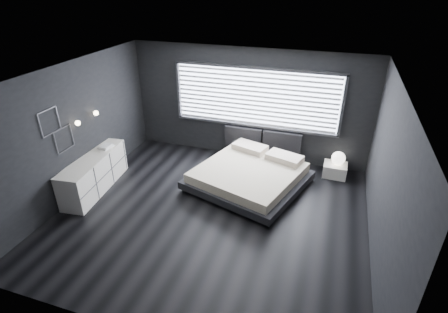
% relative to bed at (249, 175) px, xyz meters
% --- Properties ---
extents(room, '(6.04, 6.00, 2.80)m').
position_rel_bed_xyz_m(room, '(-0.45, -1.31, 1.12)').
color(room, black).
rests_on(room, ground).
extents(window, '(4.14, 0.09, 1.52)m').
position_rel_bed_xyz_m(window, '(-0.25, 1.39, 1.33)').
color(window, white).
rests_on(window, ground).
extents(headboard, '(1.96, 0.16, 0.52)m').
position_rel_bed_xyz_m(headboard, '(-0.01, 1.33, 0.29)').
color(headboard, black).
rests_on(headboard, ground).
extents(sconce_near, '(0.18, 0.11, 0.11)m').
position_rel_bed_xyz_m(sconce_near, '(-3.34, -1.26, 1.32)').
color(sconce_near, silver).
rests_on(sconce_near, ground).
extents(sconce_far, '(0.18, 0.11, 0.11)m').
position_rel_bed_xyz_m(sconce_far, '(-3.34, -0.66, 1.32)').
color(sconce_far, silver).
rests_on(sconce_far, ground).
extents(wall_art_upper, '(0.01, 0.48, 0.48)m').
position_rel_bed_xyz_m(wall_art_upper, '(-3.43, -1.86, 1.57)').
color(wall_art_upper, '#47474C').
rests_on(wall_art_upper, ground).
extents(wall_art_lower, '(0.01, 0.48, 0.48)m').
position_rel_bed_xyz_m(wall_art_lower, '(-3.43, -1.61, 1.10)').
color(wall_art_lower, '#47474C').
rests_on(wall_art_lower, ground).
extents(bed, '(2.84, 2.77, 0.59)m').
position_rel_bed_xyz_m(bed, '(0.00, 0.00, 0.00)').
color(bed, black).
rests_on(bed, ground).
extents(nightstand, '(0.54, 0.45, 0.31)m').
position_rel_bed_xyz_m(nightstand, '(1.83, 1.04, -0.12)').
color(nightstand, white).
rests_on(nightstand, ground).
extents(orb_lamp, '(0.32, 0.32, 0.32)m').
position_rel_bed_xyz_m(orb_lamp, '(1.87, 1.06, 0.20)').
color(orb_lamp, white).
rests_on(orb_lamp, nightstand).
extents(dresser, '(0.75, 2.01, 0.79)m').
position_rel_bed_xyz_m(dresser, '(-3.23, -1.19, 0.12)').
color(dresser, white).
rests_on(dresser, ground).
extents(book_stack, '(0.27, 0.33, 0.06)m').
position_rel_bed_xyz_m(book_stack, '(-3.21, -0.68, 0.54)').
color(book_stack, white).
rests_on(book_stack, dresser).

